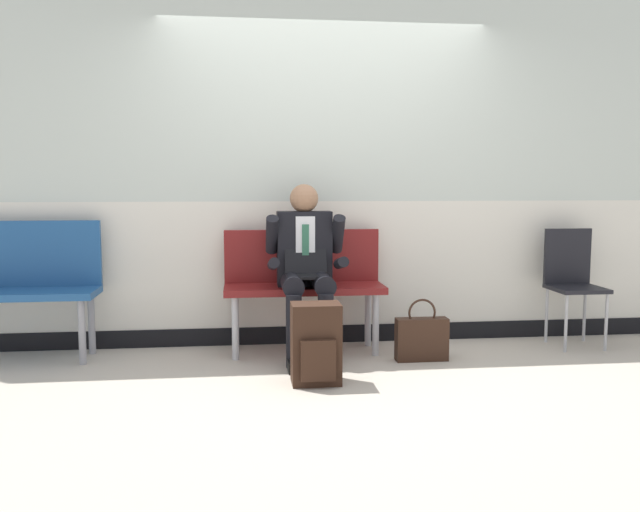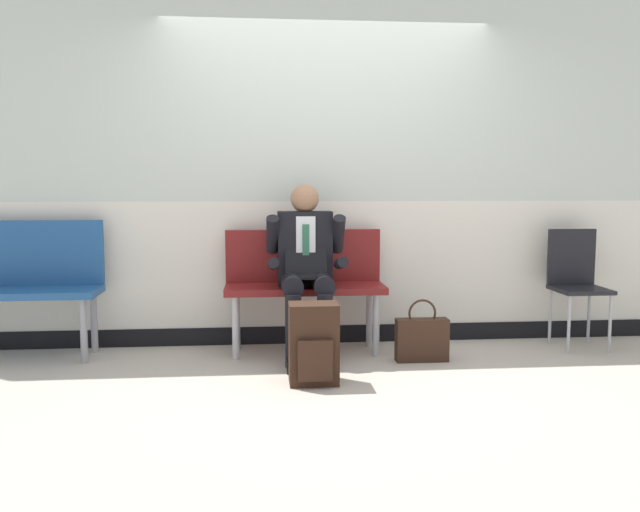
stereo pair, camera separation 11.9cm
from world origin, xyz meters
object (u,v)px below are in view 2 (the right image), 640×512
backpack (314,344)px  handbag (422,339)px  person_seated (306,265)px  bench_empty (29,279)px  bench_with_person (304,279)px  folding_chair (576,277)px

backpack → handbag: (0.81, 0.46, -0.09)m
person_seated → bench_empty: bearing=174.2°
bench_empty → bench_with_person: bearing=-0.2°
bench_with_person → person_seated: 0.24m
bench_empty → backpack: (2.01, -0.86, -0.32)m
folding_chair → backpack: bearing=-159.2°
bench_with_person → backpack: 0.90m
bench_empty → person_seated: 2.02m
folding_chair → bench_empty: bearing=179.2°
person_seated → backpack: size_ratio=2.45×
bench_with_person → bench_empty: 2.01m
backpack → handbag: backpack is taller
bench_with_person → handbag: size_ratio=2.65×
person_seated → backpack: person_seated is taller
bench_with_person → folding_chair: size_ratio=1.30×
bench_empty → handbag: 2.88m
bench_empty → backpack: size_ratio=2.00×
handbag → folding_chair: folding_chair is taller
bench_with_person → backpack: bench_with_person is taller
bench_empty → handbag: size_ratio=2.29×
person_seated → handbag: size_ratio=2.81×
bench_empty → person_seated: bearing=-5.8°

